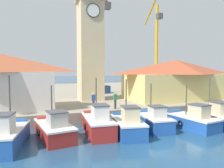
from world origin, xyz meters
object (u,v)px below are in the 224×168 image
Objects in this scene: fishing_boat_left_outer at (8,136)px; dock_worker_along_quay at (93,101)px; clock_tower at (90,38)px; port_crane_far at (102,54)px; fishing_boat_right_inner at (192,120)px; port_crane_near at (156,56)px; fishing_boat_mid_left at (98,124)px; dock_worker_near_tower at (115,100)px; fishing_boat_right_outer at (214,116)px; warehouse_right at (176,79)px; fishing_boat_center at (128,125)px; fishing_boat_left_inner at (54,129)px; fishing_boat_mid_right at (153,120)px.

fishing_boat_left_outer is 2.97× the size of dock_worker_along_quay.
port_crane_far reaches higher than clock_tower.
port_crane_near is at bearing 66.19° from fishing_boat_right_inner.
fishing_boat_mid_left is 4.86m from dock_worker_near_tower.
warehouse_right reaches higher than fishing_boat_right_outer.
warehouse_right reaches higher than fishing_boat_left_outer.
fishing_boat_right_inner is 3.04× the size of dock_worker_along_quay.
fishing_boat_left_outer is 0.99× the size of fishing_boat_mid_left.
fishing_boat_right_inner is 3.04× the size of dock_worker_near_tower.
clock_tower is at bearing 164.94° from warehouse_right.
fishing_boat_center is 2.86× the size of dock_worker_near_tower.
fishing_boat_mid_left is at bearing -1.11° from fishing_boat_left_inner.
fishing_boat_left_inner is 1.15× the size of fishing_boat_mid_right.
fishing_boat_center is at bearing -98.80° from dock_worker_near_tower.
fishing_boat_left_outer is 0.97× the size of fishing_boat_left_inner.
fishing_boat_left_inner is at bearing 174.88° from fishing_boat_right_inner.
dock_worker_along_quay is (-1.36, 5.05, 1.22)m from fishing_boat_center.
port_crane_far is at bearing 63.19° from fishing_boat_left_inner.
fishing_boat_left_inner is at bearing -153.95° from warehouse_right.
warehouse_right is at bearing -110.99° from port_crane_near.
fishing_boat_mid_right is at bearing 16.15° from fishing_boat_center.
fishing_boat_mid_right is 6.08m from fishing_boat_right_outer.
fishing_boat_left_inner is at bearing -134.47° from dock_worker_along_quay.
dock_worker_near_tower is at bearing 53.17° from fishing_boat_mid_left.
clock_tower is 0.90× the size of port_crane_near.
fishing_boat_left_outer is at bearing -179.83° from fishing_boat_center.
clock_tower reaches higher than fishing_boat_mid_left.
port_crane_near is at bearing 42.96° from fishing_boat_left_outer.
dock_worker_near_tower is (6.08, 3.72, 1.28)m from fishing_boat_left_inner.
fishing_boat_right_outer is at bearing -107.85° from port_crane_near.
fishing_boat_center reaches higher than fishing_boat_mid_right.
fishing_boat_mid_left is at bearing 177.18° from fishing_boat_right_outer.
fishing_boat_mid_left reaches higher than dock_worker_near_tower.
fishing_boat_right_inner is at bearing -113.81° from port_crane_near.
fishing_boat_right_outer is 9.12m from warehouse_right.
fishing_boat_left_inner is 0.39× the size of warehouse_right.
fishing_boat_right_outer reaches higher than fishing_boat_center.
fishing_boat_mid_left is 4.77m from fishing_boat_mid_right.
fishing_boat_left_inner reaches higher than fishing_boat_mid_right.
warehouse_right is 12.74m from port_crane_far.
warehouse_right reaches higher than dock_worker_along_quay.
dock_worker_along_quay is (3.99, 4.07, 1.28)m from fishing_boat_left_inner.
port_crane_far is at bearing 105.52° from fishing_boat_right_outer.
fishing_boat_left_outer is at bearing -175.84° from fishing_boat_mid_right.
clock_tower is 9.99× the size of dock_worker_along_quay.
fishing_boat_center reaches higher than fishing_boat_right_inner.
fishing_boat_left_outer is 8.29m from fishing_boat_center.
fishing_boat_left_inner reaches higher than dock_worker_near_tower.
fishing_boat_center is 2.86× the size of dock_worker_along_quay.
fishing_boat_mid_left is at bearing -101.12° from clock_tower.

